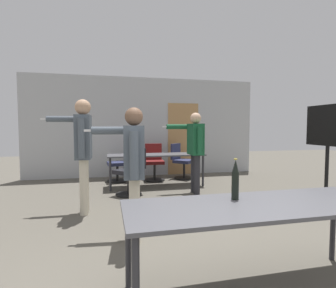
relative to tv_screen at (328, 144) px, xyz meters
name	(u,v)px	position (x,y,z in m)	size (l,w,h in m)	color
back_wall	(146,127)	(-2.65, 3.56, 0.29)	(6.45, 0.12, 2.74)	#B2B5B7
conference_table_near	(260,211)	(-2.52, -1.92, -0.40)	(2.19, 0.74, 0.74)	#4C4C51
conference_table_far	(156,157)	(-2.62, 2.14, -0.40)	(2.21, 0.66, 0.74)	#4C4C51
tv_screen	(328,144)	(0.00, 0.00, 0.00)	(0.44, 0.96, 1.75)	black
person_far_watching	(195,145)	(-1.98, 1.29, -0.08)	(0.76, 0.63, 1.65)	#28282D
person_near_casual	(83,144)	(-4.09, 0.47, 0.02)	(0.79, 0.61, 1.79)	beige
person_left_plaid	(133,161)	(-3.42, -0.71, -0.12)	(0.72, 0.66, 1.59)	beige
office_chair_side_rolled	(154,163)	(-2.55, 2.83, -0.64)	(0.52, 0.56, 0.93)	black
office_chair_far_right	(131,173)	(-3.26, 1.50, -0.64)	(0.69, 0.68, 0.93)	black
office_chair_mid_tucked	(120,165)	(-3.41, 2.85, -0.65)	(0.58, 0.52, 0.91)	black
office_chair_near_pushed	(182,162)	(-1.80, 2.90, -0.64)	(0.69, 0.68, 0.92)	black
beer_bottle	(235,180)	(-2.66, -1.76, -0.17)	(0.06, 0.06, 0.35)	black
drink_cup	(144,153)	(-2.93, 1.98, -0.28)	(0.07, 0.07, 0.12)	#E05123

